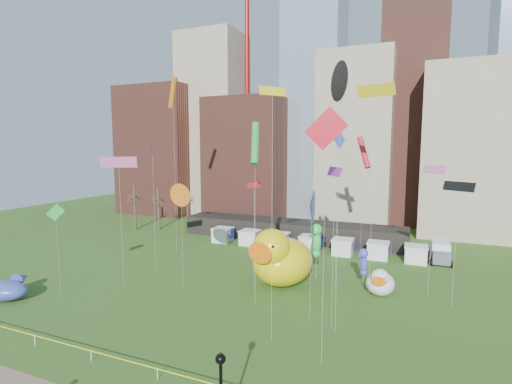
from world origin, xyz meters
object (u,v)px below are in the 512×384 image
at_px(seahorse_purple, 364,260).
at_px(big_duck, 280,259).
at_px(seahorse_green, 316,238).
at_px(whale_inflatable, 3,289).
at_px(small_duck, 380,282).
at_px(box_truck, 440,251).

bearing_deg(seahorse_purple, big_duck, -139.35).
xyz_separation_m(seahorse_green, seahorse_purple, (5.69, -0.85, -1.85)).
height_order(big_duck, seahorse_green, big_duck).
relative_size(big_duck, seahorse_purple, 2.18).
relative_size(seahorse_green, seahorse_purple, 1.50).
relative_size(seahorse_purple, whale_inflatable, 0.63).
xyz_separation_m(seahorse_green, whale_inflatable, (-28.32, -19.23, -3.87)).
relative_size(big_duck, seahorse_green, 1.45).
distance_m(small_duck, box_truck, 18.00).
bearing_deg(small_duck, seahorse_purple, 135.27).
relative_size(small_duck, seahorse_purple, 0.93).
distance_m(seahorse_green, whale_inflatable, 34.44).
distance_m(whale_inflatable, box_truck, 54.04).
bearing_deg(seahorse_green, big_duck, -128.30).
height_order(seahorse_green, seahorse_purple, seahorse_green).
distance_m(small_duck, seahorse_purple, 3.21).
bearing_deg(seahorse_green, seahorse_purple, -9.79).
height_order(seahorse_purple, box_truck, seahorse_purple).
height_order(big_duck, small_duck, big_duck).
xyz_separation_m(big_duck, box_truck, (17.37, 18.19, -1.82)).
bearing_deg(whale_inflatable, seahorse_purple, 12.54).
distance_m(seahorse_green, seahorse_purple, 6.05).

